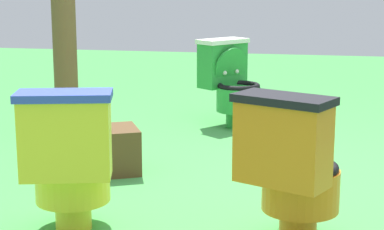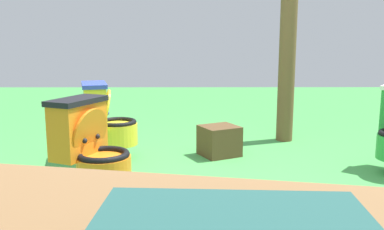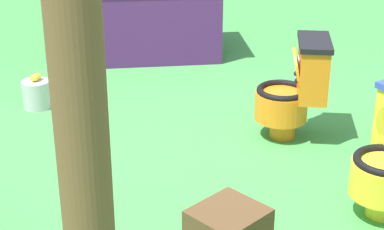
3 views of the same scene
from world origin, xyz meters
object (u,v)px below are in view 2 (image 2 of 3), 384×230
toilet_orange (92,150)px  small_crate (219,141)px  wooden_post (287,54)px  toilet_yellow (107,120)px

toilet_orange → small_crate: (-0.95, -1.19, -0.23)m
toilet_orange → wooden_post: 2.57m
toilet_yellow → toilet_orange: bearing=-9.7°
toilet_orange → small_crate: bearing=165.5°
toilet_yellow → wooden_post: size_ratio=0.38×
toilet_yellow → small_crate: toilet_yellow is taller
small_crate → toilet_orange: bearing=51.4°
toilet_yellow → wooden_post: wooden_post is taller
toilet_orange → wooden_post: bearing=160.6°
toilet_yellow → small_crate: size_ratio=2.14×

